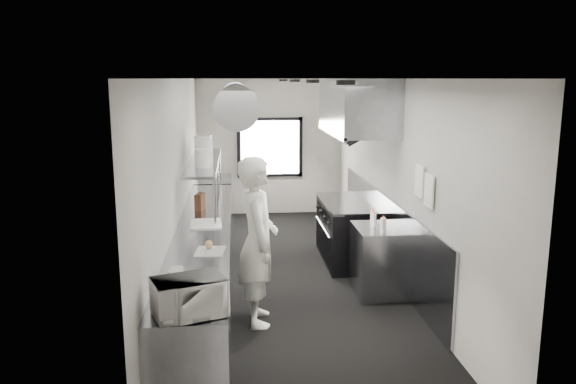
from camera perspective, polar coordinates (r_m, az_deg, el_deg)
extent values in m
cube|color=black|center=(8.21, -0.02, -8.59)|extent=(3.00, 8.00, 0.01)
cube|color=white|center=(7.72, -0.03, 11.35)|extent=(3.00, 8.00, 0.01)
cube|color=#B6B2AD|center=(11.79, -1.84, 4.53)|extent=(3.00, 0.02, 2.80)
cube|color=#B6B2AD|center=(4.01, 5.38, -9.17)|extent=(3.00, 0.02, 2.80)
cube|color=#B6B2AD|center=(7.85, -10.99, 0.86)|extent=(0.02, 8.00, 2.80)
cube|color=#B6B2AD|center=(8.12, 10.58, 1.23)|extent=(0.02, 8.00, 2.80)
cube|color=gray|center=(8.58, 9.70, -4.02)|extent=(0.03, 5.50, 1.10)
cylinder|color=#9B9EA4|center=(8.09, -5.31, 9.53)|extent=(0.40, 6.40, 0.40)
cube|color=white|center=(11.75, -1.83, 4.50)|extent=(1.20, 0.03, 1.10)
cube|color=black|center=(11.72, -1.85, 7.31)|extent=(1.36, 0.03, 0.08)
cube|color=black|center=(11.85, -1.82, 1.75)|extent=(1.36, 0.03, 0.08)
cube|color=black|center=(11.75, -4.96, 4.47)|extent=(0.08, 0.03, 1.25)
cube|color=black|center=(11.83, 1.27, 4.55)|extent=(0.08, 0.03, 1.25)
cube|color=gray|center=(8.59, 6.94, 8.60)|extent=(0.80, 2.20, 0.80)
cube|color=gray|center=(8.54, 4.37, 6.01)|extent=(0.05, 2.20, 0.05)
cube|color=black|center=(8.59, 6.36, 6.34)|extent=(0.50, 2.10, 0.28)
cube|color=gray|center=(7.57, -8.43, -6.86)|extent=(0.70, 6.00, 0.90)
cube|color=gray|center=(8.79, -8.47, 3.05)|extent=(0.45, 3.00, 0.04)
cylinder|color=gray|center=(7.46, -7.41, -0.98)|extent=(0.04, 0.04, 0.66)
cylinder|color=gray|center=(8.83, -7.11, 0.96)|extent=(0.04, 0.04, 0.66)
cylinder|color=gray|center=(10.21, -6.89, 2.37)|extent=(0.04, 0.04, 0.66)
cube|color=black|center=(8.89, 6.32, -4.06)|extent=(0.85, 1.60, 0.90)
cube|color=gray|center=(8.77, 6.39, -1.10)|extent=(0.85, 1.60, 0.04)
cube|color=gray|center=(8.81, 3.71, -4.14)|extent=(0.03, 1.55, 0.80)
cylinder|color=gray|center=(8.78, 3.52, -3.52)|extent=(0.03, 1.30, 0.03)
cube|color=gray|center=(7.60, 9.20, -6.81)|extent=(0.65, 0.80, 0.90)
cube|color=gray|center=(11.14, -7.47, -0.92)|extent=(0.70, 1.20, 0.90)
cube|color=white|center=(6.95, 13.08, 1.10)|extent=(0.02, 0.28, 0.38)
cube|color=white|center=(6.63, 14.01, 0.14)|extent=(0.02, 0.28, 0.38)
imported|color=silver|center=(6.50, -3.07, -4.97)|extent=(0.50, 0.73, 1.95)
imported|color=white|center=(4.75, -9.96, -10.37)|extent=(0.63, 0.56, 0.31)
cylinder|color=#9EAA9D|center=(5.67, -11.12, -7.95)|extent=(0.16, 0.16, 0.09)
cylinder|color=#9EAA9D|center=(5.55, -11.22, -8.32)|extent=(0.20, 0.20, 0.11)
cube|color=silver|center=(6.42, -7.85, -5.94)|extent=(0.35, 0.42, 0.01)
cylinder|color=white|center=(6.51, -7.96, -5.68)|extent=(0.17, 0.17, 0.01)
sphere|color=tan|center=(6.49, -7.97, -5.23)|extent=(0.09, 0.09, 0.09)
cube|color=silver|center=(7.60, -8.27, -3.17)|extent=(0.44, 0.56, 0.02)
cube|color=#542F1D|center=(8.42, -8.86, -0.98)|extent=(0.16, 0.24, 0.24)
cylinder|color=white|center=(8.07, -8.57, 3.39)|extent=(0.29, 0.29, 0.26)
cylinder|color=white|center=(8.48, -8.47, 4.07)|extent=(0.35, 0.35, 0.35)
cylinder|color=white|center=(8.87, -8.57, 4.45)|extent=(0.30, 0.30, 0.37)
cylinder|color=white|center=(9.36, -8.36, 4.70)|extent=(0.28, 0.28, 0.33)
cylinder|color=silver|center=(7.19, 9.51, -3.35)|extent=(0.07, 0.07, 0.19)
cylinder|color=silver|center=(7.27, 9.61, -3.27)|extent=(0.06, 0.06, 0.17)
cylinder|color=silver|center=(7.47, 8.64, -2.85)|extent=(0.06, 0.06, 0.17)
cylinder|color=silver|center=(7.55, 8.51, -2.67)|extent=(0.07, 0.07, 0.18)
cylinder|color=silver|center=(7.69, 8.52, -2.45)|extent=(0.07, 0.07, 0.16)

